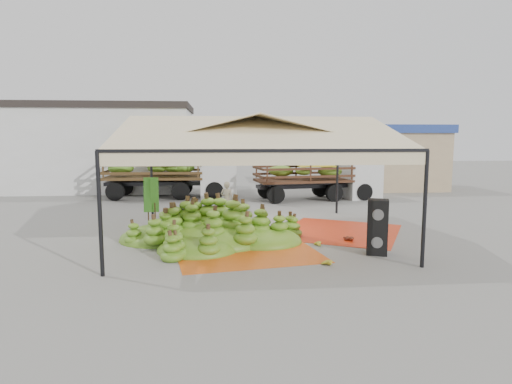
{
  "coord_description": "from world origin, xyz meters",
  "views": [
    {
      "loc": [
        -1.2,
        -14.25,
        3.3
      ],
      "look_at": [
        0.2,
        1.5,
        1.3
      ],
      "focal_mm": 30.0,
      "sensor_mm": 36.0,
      "label": 1
    }
  ],
  "objects": [
    {
      "name": "hand_yellow_a",
      "position": [
        1.74,
        -1.64,
        0.11
      ],
      "size": [
        0.48,
        0.39,
        0.22
      ],
      "primitive_type": "ellipsoid",
      "rotation": [
        0.0,
        0.0,
        0.0
      ],
      "color": "gold",
      "rests_on": "ground"
    },
    {
      "name": "canopy_tent",
      "position": [
        0.0,
        0.0,
        3.3
      ],
      "size": [
        8.1,
        8.1,
        4.0
      ],
      "color": "black",
      "rests_on": "ground"
    },
    {
      "name": "hand_red_b",
      "position": [
        2.91,
        -1.19,
        0.11
      ],
      "size": [
        0.61,
        0.56,
        0.22
      ],
      "primitive_type": "ellipsoid",
      "rotation": [
        0.0,
        0.0,
        0.4
      ],
      "color": "maroon",
      "rests_on": "ground"
    },
    {
      "name": "truck_right",
      "position": [
        4.43,
        8.41,
        1.41
      ],
      "size": [
        6.92,
        3.21,
        2.29
      ],
      "rotation": [
        0.0,
        0.0,
        0.15
      ],
      "color": "#4B2819",
      "rests_on": "ground"
    },
    {
      "name": "truck_left",
      "position": [
        -3.5,
        9.81,
        1.52
      ],
      "size": [
        7.24,
        2.65,
        2.47
      ],
      "rotation": [
        0.0,
        0.0,
        -0.02
      ],
      "color": "#4B3219",
      "rests_on": "ground"
    },
    {
      "name": "ground",
      "position": [
        0.0,
        0.0,
        0.0
      ],
      "size": [
        90.0,
        90.0,
        0.0
      ],
      "primitive_type": "plane",
      "color": "slate",
      "rests_on": "ground"
    },
    {
      "name": "hanging_bunches",
      "position": [
        1.26,
        -0.06,
        2.62
      ],
      "size": [
        1.74,
        0.24,
        0.2
      ],
      "color": "#3A7418",
      "rests_on": "ground"
    },
    {
      "name": "banana_leaves",
      "position": [
        -3.7,
        1.69,
        0.0
      ],
      "size": [
        0.96,
        1.36,
        3.7
      ],
      "primitive_type": null,
      "color": "#38741F",
      "rests_on": "ground"
    },
    {
      "name": "hand_yellow_b",
      "position": [
        1.54,
        -3.7,
        0.1
      ],
      "size": [
        0.58,
        0.55,
        0.21
      ],
      "primitive_type": "ellipsoid",
      "rotation": [
        0.0,
        0.0,
        0.52
      ],
      "color": "gold",
      "rests_on": "ground"
    },
    {
      "name": "hand_green",
      "position": [
        -1.47,
        -1.49,
        0.11
      ],
      "size": [
        0.5,
        0.41,
        0.23
      ],
      "primitive_type": "ellipsoid",
      "rotation": [
        0.0,
        0.0,
        0.01
      ],
      "color": "#326F17",
      "rests_on": "ground"
    },
    {
      "name": "speaker_stack",
      "position": [
        3.3,
        -2.68,
        0.79
      ],
      "size": [
        0.71,
        0.66,
        1.58
      ],
      "rotation": [
        0.0,
        0.0,
        -0.35
      ],
      "color": "black",
      "rests_on": "ground"
    },
    {
      "name": "building_tan",
      "position": [
        10.0,
        13.0,
        2.07
      ],
      "size": [
        6.3,
        5.3,
        4.1
      ],
      "color": "tan",
      "rests_on": "ground"
    },
    {
      "name": "building_white",
      "position": [
        -10.0,
        14.0,
        2.71
      ],
      "size": [
        14.3,
        6.3,
        5.4
      ],
      "color": "silver",
      "rests_on": "ground"
    },
    {
      "name": "banana_heap",
      "position": [
        -1.36,
        -0.7,
        0.66
      ],
      "size": [
        7.42,
        6.73,
        1.31
      ],
      "primitive_type": "ellipsoid",
      "rotation": [
        0.0,
        0.0,
        0.33
      ],
      "color": "#336F17",
      "rests_on": "ground"
    },
    {
      "name": "tarp_left",
      "position": [
        -0.44,
        -1.9,
        0.01
      ],
      "size": [
        4.62,
        4.47,
        0.01
      ],
      "primitive_type": "cube",
      "rotation": [
        0.0,
        0.0,
        0.17
      ],
      "color": "#D35113",
      "rests_on": "ground"
    },
    {
      "name": "hand_red_a",
      "position": [
        2.88,
        -0.87,
        0.09
      ],
      "size": [
        0.5,
        0.47,
        0.18
      ],
      "primitive_type": "ellipsoid",
      "rotation": [
        0.0,
        0.0,
        -0.52
      ],
      "color": "#512612",
      "rests_on": "ground"
    },
    {
      "name": "vendor",
      "position": [
        -0.85,
        3.39,
        0.76
      ],
      "size": [
        0.65,
        0.54,
        1.52
      ],
      "primitive_type": "imported",
      "rotation": [
        0.0,
        0.0,
        2.78
      ],
      "color": "gray",
      "rests_on": "ground"
    },
    {
      "name": "tarp_right",
      "position": [
        3.08,
        0.29,
        0.01
      ],
      "size": [
        5.32,
        5.4,
        0.01
      ],
      "primitive_type": "cube",
      "rotation": [
        0.0,
        0.0,
        -0.49
      ],
      "color": "red",
      "rests_on": "ground"
    }
  ]
}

